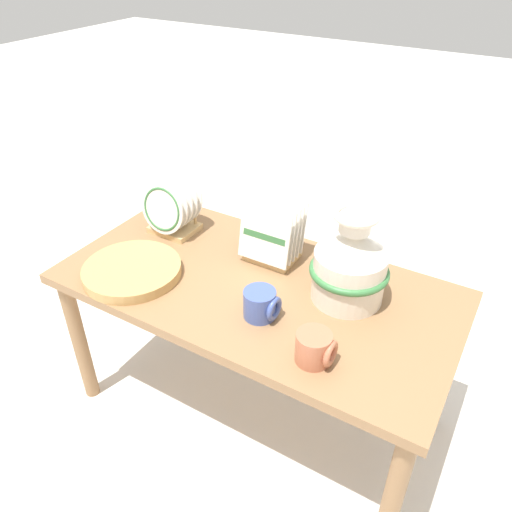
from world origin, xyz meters
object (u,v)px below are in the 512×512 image
object	(u,v)px
ceramic_vase	(350,263)
dish_rack_round_plates	(172,210)
dish_rack_square_plates	(273,237)
mug_cobalt_glaze	(261,304)
wicker_charger_stack	(132,271)
mug_terracotta_glaze	(315,348)

from	to	relation	value
ceramic_vase	dish_rack_round_plates	size ratio (longest dim) A/B	1.45
dish_rack_square_plates	dish_rack_round_plates	bearing A→B (deg)	-174.95
mug_cobalt_glaze	wicker_charger_stack	bearing A→B (deg)	-175.22
ceramic_vase	mug_cobalt_glaze	distance (m)	0.30
wicker_charger_stack	mug_terracotta_glaze	xyz separation A→B (m)	(0.70, -0.04, 0.03)
dish_rack_square_plates	wicker_charger_stack	size ratio (longest dim) A/B	0.64
ceramic_vase	dish_rack_square_plates	size ratio (longest dim) A/B	1.46
dish_rack_round_plates	mug_terracotta_glaze	distance (m)	0.84
ceramic_vase	dish_rack_square_plates	world-z (taller)	ceramic_vase
dish_rack_round_plates	mug_terracotta_glaze	bearing A→B (deg)	-24.18
dish_rack_square_plates	mug_terracotta_glaze	xyz separation A→B (m)	(0.35, -0.38, -0.04)
dish_rack_round_plates	mug_cobalt_glaze	xyz separation A→B (m)	(0.55, -0.26, -0.05)
ceramic_vase	wicker_charger_stack	world-z (taller)	ceramic_vase
dish_rack_square_plates	mug_cobalt_glaze	world-z (taller)	dish_rack_square_plates
dish_rack_round_plates	wicker_charger_stack	xyz separation A→B (m)	(0.06, -0.30, -0.08)
dish_rack_square_plates	mug_terracotta_glaze	size ratio (longest dim) A/B	1.97
ceramic_vase	mug_cobalt_glaze	bearing A→B (deg)	-130.54
mug_cobalt_glaze	mug_terracotta_glaze	distance (m)	0.24
dish_rack_round_plates	wicker_charger_stack	bearing A→B (deg)	-78.63
ceramic_vase	wicker_charger_stack	size ratio (longest dim) A/B	0.94
dish_rack_square_plates	mug_terracotta_glaze	world-z (taller)	dish_rack_square_plates
dish_rack_round_plates	dish_rack_square_plates	distance (m)	0.42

